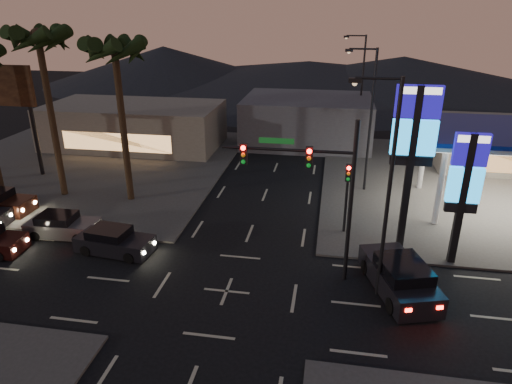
% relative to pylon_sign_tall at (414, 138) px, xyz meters
% --- Properties ---
extents(ground, '(140.00, 140.00, 0.00)m').
position_rel_pylon_sign_tall_xyz_m(ground, '(-8.50, -5.50, -6.39)').
color(ground, black).
rests_on(ground, ground).
extents(corner_lot_ne, '(24.00, 24.00, 0.12)m').
position_rel_pylon_sign_tall_xyz_m(corner_lot_ne, '(7.50, 10.50, -6.33)').
color(corner_lot_ne, '#47443F').
rests_on(corner_lot_ne, ground).
extents(corner_lot_nw, '(24.00, 24.00, 0.12)m').
position_rel_pylon_sign_tall_xyz_m(corner_lot_nw, '(-24.50, 10.50, -6.33)').
color(corner_lot_nw, '#47443F').
rests_on(corner_lot_nw, ground).
extents(convenience_store, '(10.00, 6.00, 4.00)m').
position_rel_pylon_sign_tall_xyz_m(convenience_store, '(9.50, 15.50, -4.39)').
color(convenience_store, '#726B5B').
rests_on(convenience_store, ground).
extents(pylon_sign_tall, '(2.20, 0.35, 9.00)m').
position_rel_pylon_sign_tall_xyz_m(pylon_sign_tall, '(0.00, 0.00, 0.00)').
color(pylon_sign_tall, black).
rests_on(pylon_sign_tall, ground).
extents(pylon_sign_short, '(1.60, 0.35, 7.00)m').
position_rel_pylon_sign_tall_xyz_m(pylon_sign_short, '(2.50, -1.00, -1.74)').
color(pylon_sign_short, black).
rests_on(pylon_sign_short, ground).
extents(traffic_signal_mast, '(6.10, 0.39, 8.00)m').
position_rel_pylon_sign_tall_xyz_m(traffic_signal_mast, '(-4.74, -3.51, -1.17)').
color(traffic_signal_mast, black).
rests_on(traffic_signal_mast, ground).
extents(pedestal_signal, '(0.32, 0.39, 4.30)m').
position_rel_pylon_sign_tall_xyz_m(pedestal_signal, '(-3.00, 1.48, -3.47)').
color(pedestal_signal, black).
rests_on(pedestal_signal, ground).
extents(streetlight_near, '(2.14, 0.25, 10.00)m').
position_rel_pylon_sign_tall_xyz_m(streetlight_near, '(-1.71, -4.50, -0.68)').
color(streetlight_near, black).
rests_on(streetlight_near, ground).
extents(streetlight_mid, '(2.14, 0.25, 10.00)m').
position_rel_pylon_sign_tall_xyz_m(streetlight_mid, '(-1.71, 8.50, -0.68)').
color(streetlight_mid, black).
rests_on(streetlight_mid, ground).
extents(streetlight_far, '(2.14, 0.25, 10.00)m').
position_rel_pylon_sign_tall_xyz_m(streetlight_far, '(-1.71, 22.50, -0.68)').
color(streetlight_far, black).
rests_on(streetlight_far, ground).
extents(palm_a, '(4.41, 4.41, 10.86)m').
position_rel_pylon_sign_tall_xyz_m(palm_a, '(-17.50, 4.00, 3.03)').
color(palm_a, black).
rests_on(palm_a, ground).
extents(palm_b, '(4.41, 4.41, 11.46)m').
position_rel_pylon_sign_tall_xyz_m(palm_b, '(-22.50, 4.00, 3.58)').
color(palm_b, black).
rests_on(palm_b, ground).
extents(building_far_west, '(16.00, 8.00, 4.00)m').
position_rel_pylon_sign_tall_xyz_m(building_far_west, '(-22.50, 16.50, -4.39)').
color(building_far_west, '#726B5B').
rests_on(building_far_west, ground).
extents(building_far_mid, '(12.00, 9.00, 4.40)m').
position_rel_pylon_sign_tall_xyz_m(building_far_mid, '(-6.50, 20.50, -4.19)').
color(building_far_mid, '#4C4C51').
rests_on(building_far_mid, ground).
extents(hill_left, '(40.00, 40.00, 6.00)m').
position_rel_pylon_sign_tall_xyz_m(hill_left, '(-33.50, 54.50, -3.39)').
color(hill_left, black).
rests_on(hill_left, ground).
extents(hill_right, '(50.00, 50.00, 5.00)m').
position_rel_pylon_sign_tall_xyz_m(hill_right, '(6.50, 54.50, -3.89)').
color(hill_right, black).
rests_on(hill_right, ground).
extents(hill_center, '(60.00, 60.00, 4.00)m').
position_rel_pylon_sign_tall_xyz_m(hill_center, '(-8.50, 54.50, -4.39)').
color(hill_center, black).
rests_on(hill_center, ground).
extents(car_lane_a_front, '(4.40, 2.22, 1.39)m').
position_rel_pylon_sign_tall_xyz_m(car_lane_a_front, '(-15.39, -2.88, -5.75)').
color(car_lane_a_front, black).
rests_on(car_lane_a_front, ground).
extents(car_lane_b_front, '(4.24, 1.92, 1.36)m').
position_rel_pylon_sign_tall_xyz_m(car_lane_b_front, '(-19.26, -1.59, -5.76)').
color(car_lane_b_front, '#545557').
rests_on(car_lane_b_front, ground).
extents(suv_station, '(3.52, 5.46, 1.70)m').
position_rel_pylon_sign_tall_xyz_m(suv_station, '(-0.52, -4.13, -5.61)').
color(suv_station, black).
rests_on(suv_station, ground).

